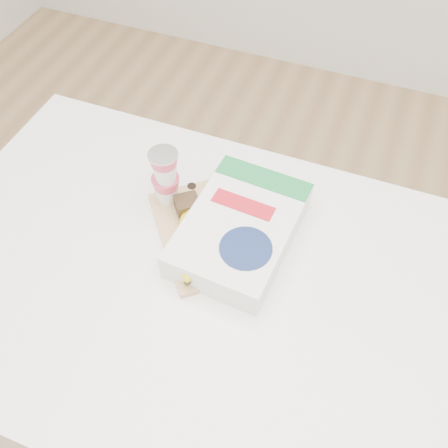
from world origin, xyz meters
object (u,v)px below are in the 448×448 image
(cutting_board, at_px, (209,231))
(bananas, at_px, (194,238))
(table, at_px, (205,363))
(yogurt_stack, at_px, (165,177))
(cereal_box, at_px, (240,229))

(cutting_board, relative_size, bananas, 1.23)
(table, distance_m, cutting_board, 0.45)
(table, bearing_deg, bananas, 117.18)
(table, height_order, cutting_board, cutting_board)
(cutting_board, height_order, bananas, bananas)
(table, xyz_separation_m, cutting_board, (-0.02, 0.11, 0.44))
(table, relative_size, cutting_board, 4.34)
(yogurt_stack, bearing_deg, bananas, -40.80)
(yogurt_stack, height_order, cereal_box, yogurt_stack)
(cutting_board, relative_size, cereal_box, 0.85)
(table, distance_m, cereal_box, 0.48)
(cutting_board, bearing_deg, yogurt_stack, 120.63)
(bananas, xyz_separation_m, cereal_box, (0.08, 0.06, -0.00))
(bananas, distance_m, yogurt_stack, 0.14)
(bananas, height_order, yogurt_stack, yogurt_stack)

